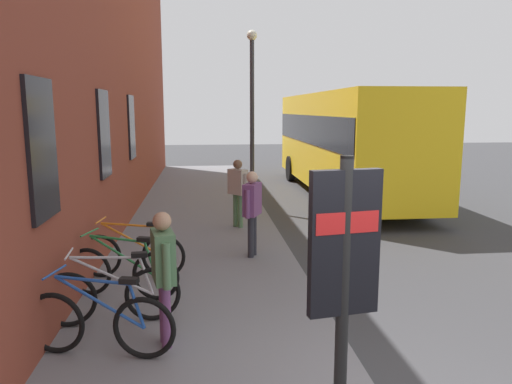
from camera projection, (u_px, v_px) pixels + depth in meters
The scene contains 13 objects.
ground at pixel (331, 245), 10.24m from camera, with size 60.00×60.00×0.00m, color #38383A.
sidewalk_pavement at pixel (201, 224), 11.90m from camera, with size 24.00×3.50×0.12m, color slate.
station_facade at pixel (115, 56), 11.96m from camera, with size 22.00×0.65×8.29m.
bicycle_mid_rack at pixel (99, 323), 5.35m from camera, with size 0.57×1.74×0.97m.
bicycle_under_window at pixel (112, 295), 6.17m from camera, with size 0.48×1.77×0.97m.
bicycle_far_end at pixel (122, 272), 7.03m from camera, with size 0.67×1.71×0.97m.
bicycle_leaning_wall at pixel (132, 254), 7.88m from camera, with size 0.48×1.76×0.97m.
transit_info_sign at pixel (344, 263), 3.59m from camera, with size 0.17×0.56×2.40m.
city_bus at pixel (344, 138), 16.02m from camera, with size 10.52×2.70×3.35m.
pedestrian_crossing_street at pixel (238, 186), 11.20m from camera, with size 0.49×0.47×1.58m.
pedestrian_near_bus at pixel (163, 265), 5.52m from camera, with size 0.60×0.32×1.59m.
pedestrian_by_facade at pixel (252, 205), 8.94m from camera, with size 0.57×0.40×1.61m.
street_lamp at pixel (252, 103), 13.35m from camera, with size 0.28×0.28×4.84m.
Camera 1 is at (-3.67, 1.67, 2.85)m, focal length 33.90 mm.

